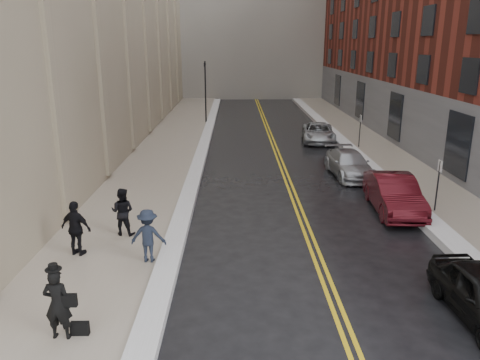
{
  "coord_description": "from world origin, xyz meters",
  "views": [
    {
      "loc": [
        -0.14,
        -9.64,
        6.63
      ],
      "look_at": [
        0.05,
        7.49,
        1.6
      ],
      "focal_mm": 35.0,
      "sensor_mm": 36.0,
      "label": 1
    }
  ],
  "objects_px": {
    "car_silver_far": "(318,133)",
    "pedestrian_main": "(58,304)",
    "pedestrian_a": "(123,212)",
    "pedestrian_c": "(76,228)",
    "pedestrian_b": "(148,236)",
    "car_maroon": "(394,194)",
    "car_silver_near": "(349,164)"
  },
  "relations": [
    {
      "from": "pedestrian_main",
      "to": "pedestrian_b",
      "type": "bearing_deg",
      "value": -107.08
    },
    {
      "from": "car_silver_near",
      "to": "pedestrian_a",
      "type": "relative_size",
      "value": 2.61
    },
    {
      "from": "pedestrian_b",
      "to": "car_maroon",
      "type": "bearing_deg",
      "value": -149.05
    },
    {
      "from": "car_silver_near",
      "to": "pedestrian_main",
      "type": "distance_m",
      "value": 17.12
    },
    {
      "from": "pedestrian_b",
      "to": "pedestrian_c",
      "type": "xyz_separation_m",
      "value": [
        -2.34,
        0.48,
        0.05
      ]
    },
    {
      "from": "pedestrian_c",
      "to": "car_silver_far",
      "type": "bearing_deg",
      "value": -101.8
    },
    {
      "from": "car_silver_far",
      "to": "pedestrian_a",
      "type": "height_order",
      "value": "pedestrian_a"
    },
    {
      "from": "pedestrian_b",
      "to": "pedestrian_c",
      "type": "distance_m",
      "value": 2.38
    },
    {
      "from": "car_maroon",
      "to": "car_silver_far",
      "type": "relative_size",
      "value": 0.98
    },
    {
      "from": "car_silver_far",
      "to": "pedestrian_main",
      "type": "distance_m",
      "value": 24.77
    },
    {
      "from": "car_maroon",
      "to": "pedestrian_c",
      "type": "distance_m",
      "value": 12.21
    },
    {
      "from": "car_maroon",
      "to": "pedestrian_b",
      "type": "height_order",
      "value": "pedestrian_b"
    },
    {
      "from": "car_maroon",
      "to": "pedestrian_b",
      "type": "relative_size",
      "value": 2.71
    },
    {
      "from": "car_maroon",
      "to": "pedestrian_b",
      "type": "distance_m",
      "value": 10.27
    },
    {
      "from": "car_silver_far",
      "to": "pedestrian_a",
      "type": "distance_m",
      "value": 19.35
    },
    {
      "from": "pedestrian_a",
      "to": "pedestrian_c",
      "type": "height_order",
      "value": "pedestrian_c"
    },
    {
      "from": "pedestrian_b",
      "to": "pedestrian_a",
      "type": "bearing_deg",
      "value": -55.74
    },
    {
      "from": "pedestrian_main",
      "to": "pedestrian_a",
      "type": "relative_size",
      "value": 1.02
    },
    {
      "from": "car_maroon",
      "to": "car_silver_far",
      "type": "distance_m",
      "value": 14.12
    },
    {
      "from": "car_silver_far",
      "to": "pedestrian_b",
      "type": "xyz_separation_m",
      "value": [
        -8.47,
        -18.85,
        0.34
      ]
    },
    {
      "from": "car_silver_far",
      "to": "car_maroon",
      "type": "bearing_deg",
      "value": -81.52
    },
    {
      "from": "pedestrian_a",
      "to": "pedestrian_c",
      "type": "bearing_deg",
      "value": 66.8
    },
    {
      "from": "pedestrian_b",
      "to": "car_silver_far",
      "type": "bearing_deg",
      "value": -110.72
    },
    {
      "from": "pedestrian_a",
      "to": "pedestrian_c",
      "type": "distance_m",
      "value": 1.96
    },
    {
      "from": "car_silver_near",
      "to": "pedestrian_main",
      "type": "bearing_deg",
      "value": -128.96
    },
    {
      "from": "car_maroon",
      "to": "pedestrian_c",
      "type": "relative_size",
      "value": 2.55
    },
    {
      "from": "car_maroon",
      "to": "pedestrian_main",
      "type": "xyz_separation_m",
      "value": [
        -10.44,
        -8.64,
        0.26
      ]
    },
    {
      "from": "pedestrian_main",
      "to": "pedestrian_b",
      "type": "relative_size",
      "value": 1.02
    },
    {
      "from": "car_silver_far",
      "to": "pedestrian_main",
      "type": "bearing_deg",
      "value": -107.41
    },
    {
      "from": "car_silver_near",
      "to": "pedestrian_b",
      "type": "bearing_deg",
      "value": -134.02
    },
    {
      "from": "car_silver_near",
      "to": "pedestrian_b",
      "type": "xyz_separation_m",
      "value": [
        -8.54,
        -10.07,
        0.35
      ]
    },
    {
      "from": "pedestrian_c",
      "to": "car_maroon",
      "type": "bearing_deg",
      "value": -140.92
    }
  ]
}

